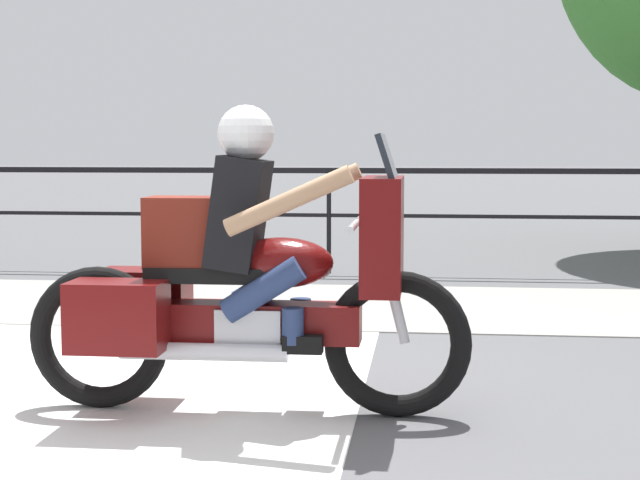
# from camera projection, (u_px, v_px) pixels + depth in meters

# --- Properties ---
(ground_plane) EXTENTS (120.00, 120.00, 0.00)m
(ground_plane) POSITION_uv_depth(u_px,v_px,m) (223.00, 409.00, 5.18)
(ground_plane) COLOR #565659
(sidewalk_band) EXTENTS (44.00, 2.40, 0.01)m
(sidewalk_band) POSITION_uv_depth(u_px,v_px,m) (304.00, 304.00, 8.55)
(sidewalk_band) COLOR #99968E
(sidewalk_band) RESTS_ON ground
(crosswalk_band) EXTENTS (3.65, 6.00, 0.01)m
(crosswalk_band) POSITION_uv_depth(u_px,v_px,m) (7.00, 412.00, 5.10)
(crosswalk_band) COLOR silver
(crosswalk_band) RESTS_ON ground
(fence_railing) EXTENTS (36.00, 0.05, 1.15)m
(fence_railing) POSITION_uv_depth(u_px,v_px,m) (329.00, 190.00, 10.62)
(fence_railing) COLOR black
(fence_railing) RESTS_ON ground
(motorcycle) EXTENTS (2.33, 0.76, 1.60)m
(motorcycle) POSITION_uv_depth(u_px,v_px,m) (243.00, 279.00, 5.06)
(motorcycle) COLOR black
(motorcycle) RESTS_ON ground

